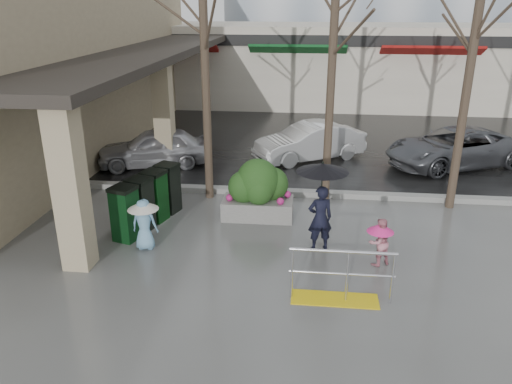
% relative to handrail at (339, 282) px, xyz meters
% --- Properties ---
extents(ground, '(120.00, 120.00, 0.00)m').
position_rel_handrail_xyz_m(ground, '(-1.36, 1.20, -0.38)').
color(ground, '#51514F').
rests_on(ground, ground).
extents(street_asphalt, '(120.00, 36.00, 0.01)m').
position_rel_handrail_xyz_m(street_asphalt, '(-1.36, 23.20, -0.37)').
color(street_asphalt, black).
rests_on(street_asphalt, ground).
extents(curb, '(120.00, 0.30, 0.15)m').
position_rel_handrail_xyz_m(curb, '(-1.36, 5.20, -0.30)').
color(curb, gray).
rests_on(curb, ground).
extents(near_building, '(6.00, 18.00, 8.00)m').
position_rel_handrail_xyz_m(near_building, '(-10.36, 9.20, 3.62)').
color(near_building, tan).
rests_on(near_building, ground).
extents(canopy_slab, '(2.80, 18.00, 0.25)m').
position_rel_handrail_xyz_m(canopy_slab, '(-6.16, 9.20, 3.25)').
color(canopy_slab, '#2D2823').
rests_on(canopy_slab, pillar_front).
extents(pillar_front, '(0.55, 0.55, 3.50)m').
position_rel_handrail_xyz_m(pillar_front, '(-5.26, 0.70, 1.37)').
color(pillar_front, tan).
rests_on(pillar_front, ground).
extents(pillar_back, '(0.55, 0.55, 3.50)m').
position_rel_handrail_xyz_m(pillar_back, '(-5.26, 7.20, 1.37)').
color(pillar_back, tan).
rests_on(pillar_back, ground).
extents(storefront_row, '(34.00, 6.74, 4.00)m').
position_rel_handrail_xyz_m(storefront_row, '(0.64, 19.17, 1.64)').
color(storefront_row, beige).
rests_on(storefront_row, ground).
extents(handrail, '(1.90, 0.50, 1.03)m').
position_rel_handrail_xyz_m(handrail, '(0.00, 0.00, 0.00)').
color(handrail, yellow).
rests_on(handrail, ground).
extents(tree_west, '(3.20, 3.20, 6.80)m').
position_rel_handrail_xyz_m(tree_west, '(-3.36, 4.80, 4.71)').
color(tree_west, '#382B21').
rests_on(tree_west, ground).
extents(tree_mideast, '(3.20, 3.20, 6.50)m').
position_rel_handrail_xyz_m(tree_mideast, '(3.14, 4.80, 4.48)').
color(tree_mideast, '#382B21').
rests_on(tree_mideast, ground).
extents(woman, '(1.12, 1.12, 2.03)m').
position_rel_handrail_xyz_m(woman, '(-0.34, 1.98, 0.88)').
color(woman, black).
rests_on(woman, ground).
extents(child_pink, '(0.63, 0.59, 1.03)m').
position_rel_handrail_xyz_m(child_pink, '(0.87, 1.44, 0.21)').
color(child_pink, '#D38191').
rests_on(child_pink, ground).
extents(child_blue, '(0.68, 0.68, 1.16)m').
position_rel_handrail_xyz_m(child_blue, '(-4.16, 1.60, 0.32)').
color(child_blue, '#70A5C8').
rests_on(child_blue, ground).
extents(planter, '(1.77, 1.04, 1.54)m').
position_rel_handrail_xyz_m(planter, '(-1.86, 3.58, 0.36)').
color(planter, slate).
rests_on(planter, ground).
extents(news_boxes, '(1.16, 2.36, 1.29)m').
position_rel_handrail_xyz_m(news_boxes, '(-4.47, 2.84, 0.27)').
color(news_boxes, '#0C3816').
rests_on(news_boxes, ground).
extents(car_a, '(3.97, 2.50, 1.26)m').
position_rel_handrail_xyz_m(car_a, '(-5.70, 7.38, 0.25)').
color(car_a, '#B8B8BD').
rests_on(car_a, ground).
extents(car_b, '(3.97, 3.11, 1.26)m').
position_rel_handrail_xyz_m(car_b, '(-0.64, 8.64, 0.25)').
color(car_b, white).
rests_on(car_b, ground).
extents(car_c, '(4.99, 3.79, 1.26)m').
position_rel_handrail_xyz_m(car_c, '(4.09, 8.46, 0.25)').
color(car_c, '#53555A').
rests_on(car_c, ground).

